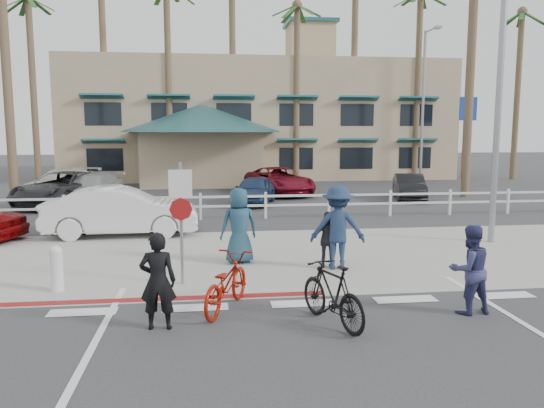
{
  "coord_description": "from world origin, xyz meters",
  "views": [
    {
      "loc": [
        -1.75,
        -8.86,
        3.21
      ],
      "look_at": [
        -0.22,
        3.6,
        1.5
      ],
      "focal_mm": 35.0,
      "sensor_mm": 36.0,
      "label": 1
    }
  ],
  "objects": [
    {
      "name": "palm_10",
      "position": [
        -10.0,
        15.0,
        6.0
      ],
      "size": [
        4.0,
        4.0,
        12.0
      ],
      "primitive_type": null,
      "color": "#1E491C",
      "rests_on": "ground"
    },
    {
      "name": "curb_red",
      "position": [
        -3.0,
        1.2,
        0.01
      ],
      "size": [
        7.0,
        0.25,
        0.02
      ],
      "primitive_type": "cube",
      "color": "maroon",
      "rests_on": "ground"
    },
    {
      "name": "rail_fence",
      "position": [
        0.5,
        10.5,
        0.5
      ],
      "size": [
        29.4,
        0.16,
        1.0
      ],
      "primitive_type": null,
      "color": "silver",
      "rests_on": "ground"
    },
    {
      "name": "rider_red",
      "position": [
        -2.57,
        -0.35,
        0.81
      ],
      "size": [
        0.6,
        0.41,
        1.62
      ],
      "primitive_type": "imported",
      "rotation": [
        0.0,
        0.0,
        3.11
      ],
      "color": "black",
      "rests_on": "ground"
    },
    {
      "name": "lot_car_2",
      "position": [
        0.33,
        14.54,
        0.63
      ],
      "size": [
        2.48,
        3.97,
        1.26
      ],
      "primitive_type": "imported",
      "rotation": [
        0.0,
        0.0,
        -0.29
      ],
      "color": "navy",
      "rests_on": "ground"
    },
    {
      "name": "pedestrian_a",
      "position": [
        1.27,
        3.07,
        0.99
      ],
      "size": [
        1.4,
        0.97,
        1.98
      ],
      "primitive_type": "imported",
      "rotation": [
        0.0,
        0.0,
        2.95
      ],
      "color": "navy",
      "rests_on": "ground"
    },
    {
      "name": "palm_8",
      "position": [
        16.0,
        26.0,
        7.5
      ],
      "size": [
        4.0,
        4.0,
        15.0
      ],
      "primitive_type": null,
      "color": "#1E491C",
      "rests_on": "ground"
    },
    {
      "name": "bike_red",
      "position": [
        -1.45,
        0.46,
        0.5
      ],
      "size": [
        1.38,
        2.02,
        1.0
      ],
      "primitive_type": "imported",
      "rotation": [
        0.0,
        0.0,
        2.73
      ],
      "color": "#921104",
      "rests_on": "ground"
    },
    {
      "name": "pedestrian_b",
      "position": [
        -0.99,
        3.9,
        0.94
      ],
      "size": [
        1.02,
        0.77,
        1.87
      ],
      "primitive_type": "imported",
      "rotation": [
        0.0,
        0.0,
        3.35
      ],
      "color": "navy",
      "rests_on": "ground"
    },
    {
      "name": "palm_1",
      "position": [
        -12.0,
        25.0,
        6.5
      ],
      "size": [
        4.0,
        4.0,
        13.0
      ],
      "primitive_type": null,
      "color": "#1E491C",
      "rests_on": "ground"
    },
    {
      "name": "palm_9",
      "position": [
        19.0,
        25.0,
        6.5
      ],
      "size": [
        4.0,
        4.0,
        13.0
      ],
      "primitive_type": null,
      "color": "#1E491C",
      "rests_on": "ground"
    },
    {
      "name": "cross_street",
      "position": [
        0.0,
        8.5,
        0.0
      ],
      "size": [
        40.0,
        5.0,
        0.01
      ],
      "primitive_type": "cube",
      "color": "#333335",
      "rests_on": "ground"
    },
    {
      "name": "streetlight_0",
      "position": [
        6.5,
        5.5,
        4.5
      ],
      "size": [
        0.6,
        2.0,
        9.0
      ],
      "primitive_type": null,
      "color": "gray",
      "rests_on": "ground"
    },
    {
      "name": "palm_11",
      "position": [
        11.0,
        16.0,
        7.0
      ],
      "size": [
        4.0,
        4.0,
        14.0
      ],
      "primitive_type": null,
      "color": "#1E491C",
      "rests_on": "ground"
    },
    {
      "name": "bike_black",
      "position": [
        0.29,
        -0.51,
        0.54
      ],
      "size": [
        1.11,
        1.85,
        1.07
      ],
      "primitive_type": "imported",
      "rotation": [
        0.0,
        0.0,
        3.51
      ],
      "color": "black",
      "rests_on": "ground"
    },
    {
      "name": "parking_lot",
      "position": [
        0.0,
        18.0,
        0.0
      ],
      "size": [
        50.0,
        16.0,
        0.01
      ],
      "primitive_type": "cube",
      "color": "#333335",
      "rests_on": "ground"
    },
    {
      "name": "palm_5",
      "position": [
        4.0,
        25.0,
        6.5
      ],
      "size": [
        4.0,
        4.0,
        13.0
      ],
      "primitive_type": null,
      "color": "#1E491C",
      "rests_on": "ground"
    },
    {
      "name": "lot_car_0",
      "position": [
        -8.02,
        15.16,
        0.74
      ],
      "size": [
        4.02,
        5.82,
        1.48
      ],
      "primitive_type": "imported",
      "rotation": [
        0.0,
        0.0,
        -0.32
      ],
      "color": "black",
      "rests_on": "ground"
    },
    {
      "name": "palm_4",
      "position": [
        0.0,
        26.0,
        7.5
      ],
      "size": [
        4.0,
        4.0,
        15.0
      ],
      "primitive_type": null,
      "color": "#1E491C",
      "rests_on": "ground"
    },
    {
      "name": "ground",
      "position": [
        0.0,
        0.0,
        0.0
      ],
      "size": [
        140.0,
        140.0,
        0.0
      ],
      "primitive_type": "plane",
      "color": "#333335"
    },
    {
      "name": "sidewalk_plaza",
      "position": [
        0.0,
        4.5,
        0.01
      ],
      "size": [
        22.0,
        7.0,
        0.01
      ],
      "primitive_type": "cube",
      "color": "gray",
      "rests_on": "ground"
    },
    {
      "name": "bollard_0",
      "position": [
        -4.8,
        2.0,
        0.47
      ],
      "size": [
        0.26,
        0.26,
        0.95
      ],
      "primitive_type": null,
      "color": "silver",
      "rests_on": "ground"
    },
    {
      "name": "palm_3",
      "position": [
        -4.0,
        25.0,
        7.0
      ],
      "size": [
        4.0,
        4.0,
        14.0
      ],
      "primitive_type": null,
      "color": "#1E491C",
      "rests_on": "ground"
    },
    {
      "name": "car_white_sedan",
      "position": [
        -4.4,
        7.83,
        0.77
      ],
      "size": [
        4.72,
        1.78,
        1.54
      ],
      "primitive_type": "imported",
      "rotation": [
        0.0,
        0.0,
        1.6
      ],
      "color": "silver",
      "rests_on": "ground"
    },
    {
      "name": "pedestrian_child",
      "position": [
        1.07,
        3.18,
        0.68
      ],
      "size": [
        0.83,
        0.44,
        1.35
      ],
      "primitive_type": "imported",
      "rotation": [
        0.0,
        0.0,
        2.99
      ],
      "color": "#262931",
      "rests_on": "ground"
    },
    {
      "name": "bike_path",
      "position": [
        0.0,
        -2.0,
        0.0
      ],
      "size": [
        12.0,
        16.0,
        0.01
      ],
      "primitive_type": "cube",
      "color": "#333335",
      "rests_on": "ground"
    },
    {
      "name": "lot_car_1",
      "position": [
        -6.91,
        15.48,
        0.67
      ],
      "size": [
        2.76,
        4.92,
        1.35
      ],
      "primitive_type": "imported",
      "rotation": [
        0.0,
        0.0,
        -0.2
      ],
      "color": "gray",
      "rests_on": "ground"
    },
    {
      "name": "lot_car_4",
      "position": [
        -9.04,
        18.91,
        0.68
      ],
      "size": [
        3.54,
        5.03,
        1.35
      ],
      "primitive_type": "imported",
      "rotation": [
        0.0,
        0.0,
        -0.4
      ],
      "color": "beige",
      "rests_on": "ground"
    },
    {
      "name": "palm_6",
      "position": [
        8.0,
        26.0,
        8.5
      ],
      "size": [
        4.0,
        4.0,
        17.0
      ],
      "primitive_type": null,
      "color": "#1E491C",
      "rests_on": "ground"
    },
    {
      "name": "lot_car_3",
      "position": [
        7.85,
        15.33,
        0.6
      ],
      "size": [
        2.16,
        3.87,
        1.21
      ],
      "primitive_type": "imported",
      "rotation": [
        0.0,
        0.0,
        -0.26
      ],
      "color": "black",
      "rests_on": "ground"
    },
    {
      "name": "sign_post",
      "position": [
        -2.3,
        2.2,
        1.45
      ],
      "size": [
        0.5,
        0.1,
        2.9
      ],
      "primitive_type": null,
      "color": "gray",
      "rests_on": "ground"
    },
    {
      "name": "building",
      "position": [
        2.0,
        31.0,
        5.65
      ],
      "size": [
        28.0,
        16.0,
        11.3
      ],
      "primitive_type": null,
      "color": "tan",
      "rests_on": "ground"
    },
    {
      "name": "palm_7",
      "position": [
        12.0,
        25.0,
        7.0
      ],
      "size": [
        4.0,
        4.0,
        14.0
      ],
      "primitive_type": null,
      "color": "#1E491C",
      "rests_on": "ground"
    },
    {
      "name": "info_sign",
      "position": [
        14.0,
        22.0,
        2.8
      ],
      "size": [
        1.2,
        0.16,
        5.6
      ],
      "primitive_type": null,
      "color": "navy",
      "rests_on": "ground"
    },
    {
      "name": "rider_black",
      "position": [
        2.83,
        -0.24,
        0.8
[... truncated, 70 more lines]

